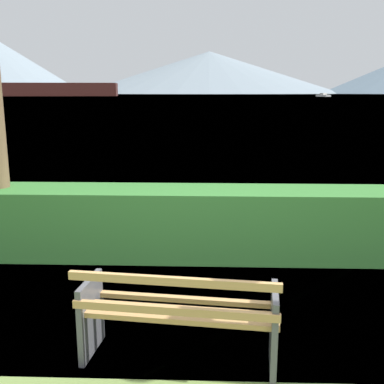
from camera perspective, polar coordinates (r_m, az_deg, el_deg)
ground_plane at (r=4.21m, az=-1.47°, el=-19.77°), size 1400.00×1400.00×0.00m
water_surface at (r=313.25m, az=2.10°, el=11.88°), size 620.00×620.00×0.00m
park_bench at (r=3.95m, az=-1.66°, el=-15.00°), size 1.69×0.75×0.87m
hedge_row at (r=6.35m, az=-0.08°, el=-3.81°), size 12.52×0.85×0.94m
tender_far at (r=223.54m, az=15.90°, el=11.41°), size 5.32×8.73×1.62m
distant_hills at (r=581.71m, az=-6.49°, el=15.38°), size 819.26×328.86×88.50m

